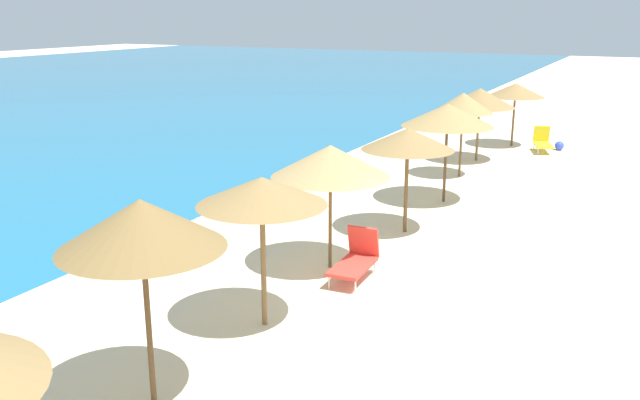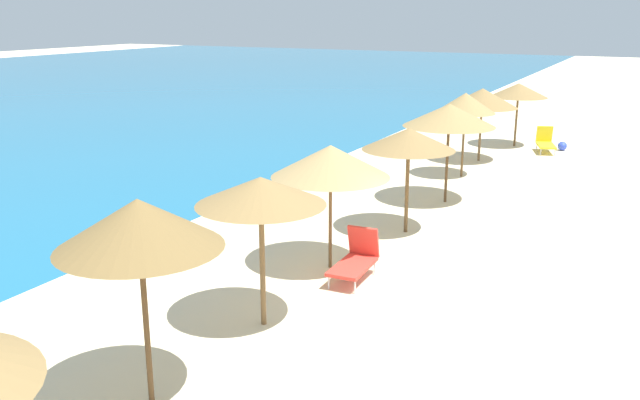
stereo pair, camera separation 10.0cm
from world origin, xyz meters
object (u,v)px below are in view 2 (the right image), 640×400
(beach_umbrella_3, at_px, (139,224))
(beach_ball, at_px, (562,146))
(beach_umbrella_10, at_px, (519,90))
(beach_umbrella_4, at_px, (261,192))
(beach_umbrella_7, at_px, (449,115))
(beach_umbrella_8, at_px, (465,103))
(lounge_chair_1, at_px, (546,142))
(beach_umbrella_6, at_px, (409,139))
(beach_umbrella_9, at_px, (482,98))
(beach_umbrella_5, at_px, (331,161))
(lounge_chair_0, at_px, (356,259))

(beach_umbrella_3, bearing_deg, beach_ball, -6.63)
(beach_umbrella_10, bearing_deg, beach_ball, -93.05)
(beach_umbrella_4, xyz_separation_m, beach_ball, (18.86, -2.42, -2.26))
(beach_umbrella_7, height_order, beach_ball, beach_umbrella_7)
(beach_umbrella_3, height_order, beach_umbrella_8, beach_umbrella_3)
(beach_ball, bearing_deg, lounge_chair_1, 135.88)
(beach_umbrella_4, distance_m, beach_umbrella_8, 12.66)
(beach_umbrella_4, distance_m, beach_umbrella_6, 6.15)
(beach_umbrella_9, height_order, lounge_chair_1, beach_umbrella_9)
(beach_ball, bearing_deg, beach_umbrella_4, 172.68)
(beach_umbrella_9, bearing_deg, beach_umbrella_7, -174.68)
(beach_umbrella_4, bearing_deg, beach_umbrella_5, 3.26)
(beach_umbrella_4, height_order, beach_umbrella_8, beach_umbrella_8)
(beach_umbrella_4, xyz_separation_m, beach_umbrella_10, (18.96, -0.52, -0.15))
(beach_umbrella_6, height_order, lounge_chair_1, beach_umbrella_6)
(beach_umbrella_6, distance_m, beach_umbrella_9, 9.30)
(beach_umbrella_9, relative_size, lounge_chair_1, 1.80)
(lounge_chair_0, bearing_deg, beach_umbrella_6, -90.09)
(beach_umbrella_3, distance_m, beach_umbrella_5, 5.93)
(beach_umbrella_4, bearing_deg, beach_umbrella_7, -3.03)
(beach_umbrella_9, bearing_deg, lounge_chair_0, -177.03)
(beach_umbrella_8, distance_m, lounge_chair_0, 10.18)
(beach_umbrella_7, bearing_deg, beach_umbrella_4, 176.97)
(beach_umbrella_4, bearing_deg, lounge_chair_1, -5.79)
(beach_umbrella_4, height_order, beach_umbrella_9, beach_umbrella_4)
(beach_umbrella_6, xyz_separation_m, beach_ball, (12.72, -1.99, -2.19))
(beach_umbrella_5, distance_m, beach_umbrella_8, 9.62)
(beach_umbrella_3, distance_m, beach_umbrella_8, 15.54)
(beach_umbrella_7, distance_m, beach_umbrella_8, 3.37)
(beach_umbrella_9, height_order, beach_ball, beach_umbrella_9)
(beach_umbrella_5, relative_size, beach_umbrella_8, 0.96)
(beach_umbrella_7, xyz_separation_m, lounge_chair_1, (8.94, -1.36, -2.15))
(beach_umbrella_10, bearing_deg, beach_umbrella_6, 179.64)
(beach_umbrella_6, bearing_deg, beach_ball, -8.88)
(beach_umbrella_6, relative_size, lounge_chair_1, 1.77)
(lounge_chair_0, bearing_deg, beach_umbrella_4, 75.12)
(beach_umbrella_6, xyz_separation_m, beach_umbrella_8, (6.53, 0.39, 0.10))
(beach_umbrella_3, xyz_separation_m, beach_umbrella_8, (15.54, -0.15, -0.19))
(beach_umbrella_8, height_order, beach_umbrella_10, beach_umbrella_8)
(beach_umbrella_4, xyz_separation_m, beach_umbrella_7, (9.32, -0.49, 0.10))
(beach_umbrella_9, bearing_deg, lounge_chair_1, -34.05)
(beach_ball, bearing_deg, beach_umbrella_3, 173.37)
(beach_umbrella_4, distance_m, lounge_chair_1, 18.47)
(beach_umbrella_10, height_order, lounge_chair_0, beach_umbrella_10)
(beach_umbrella_8, distance_m, beach_umbrella_9, 2.76)
(beach_umbrella_5, distance_m, beach_umbrella_10, 15.93)
(beach_umbrella_7, distance_m, beach_umbrella_10, 9.64)
(beach_umbrella_3, height_order, beach_umbrella_7, beach_umbrella_3)
(beach_umbrella_7, xyz_separation_m, lounge_chair_0, (-6.62, -0.09, -2.11))
(beach_umbrella_9, distance_m, beach_ball, 4.76)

